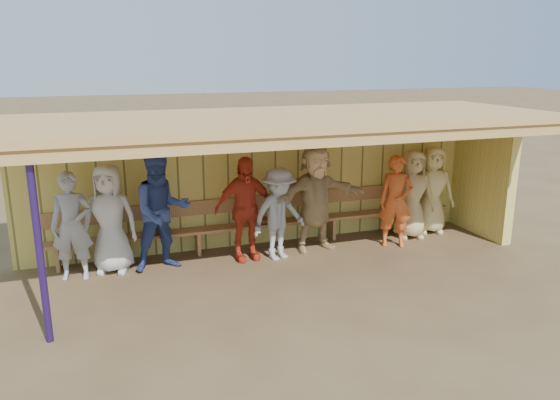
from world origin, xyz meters
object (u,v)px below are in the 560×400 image
at_px(player_b, 110,219).
at_px(player_extra, 412,194).
at_px(player_a, 72,226).
at_px(bench, 266,217).
at_px(player_e, 279,214).
at_px(player_d, 245,209).
at_px(player_g, 396,201).
at_px(player_c, 162,211).
at_px(player_f, 316,198).
at_px(player_h, 432,190).

height_order(player_b, player_extra, player_b).
xyz_separation_m(player_a, bench, (3.31, 0.52, -0.33)).
bearing_deg(player_e, player_b, 155.03).
bearing_deg(player_b, player_extra, 16.99).
bearing_deg(player_e, player_d, 144.66).
relative_size(player_extra, bench, 0.22).
relative_size(player_b, player_d, 0.99).
bearing_deg(player_extra, player_g, -135.66).
distance_m(player_c, player_f, 2.70).
relative_size(player_c, bench, 0.26).
relative_size(player_e, bench, 0.21).
xyz_separation_m(player_d, player_e, (0.55, -0.17, -0.10)).
xyz_separation_m(player_c, player_extra, (4.71, 0.08, -0.12)).
xyz_separation_m(player_c, player_d, (1.37, -0.02, -0.08)).
xyz_separation_m(player_b, bench, (2.75, 0.40, -0.36)).
height_order(player_b, player_d, player_d).
height_order(player_b, player_e, player_b).
height_order(player_d, player_g, player_d).
relative_size(player_a, player_c, 0.87).
xyz_separation_m(player_b, player_g, (4.96, -0.40, -0.04)).
height_order(player_e, player_h, player_h).
bearing_deg(player_c, player_extra, -6.75).
relative_size(player_a, player_g, 1.01).
distance_m(player_a, bench, 3.37).
distance_m(player_g, player_extra, 0.64).
relative_size(player_b, player_c, 0.91).
relative_size(player_c, player_f, 1.01).
bearing_deg(player_c, player_g, -11.18).
relative_size(player_d, player_f, 0.93).
height_order(player_g, player_h, player_h).
height_order(player_e, player_extra, player_extra).
relative_size(player_c, player_d, 1.09).
relative_size(player_b, bench, 0.23).
height_order(player_d, bench, player_d).
bearing_deg(player_c, player_e, -13.42).
bearing_deg(player_c, player_f, -6.59).
relative_size(player_h, player_extra, 1.01).
bearing_deg(player_extra, player_b, -167.45).
bearing_deg(player_e, player_a, 158.19).
relative_size(player_g, bench, 0.22).
height_order(player_f, player_g, player_f).
distance_m(player_e, player_extra, 2.79).
bearing_deg(player_extra, player_h, 28.77).
relative_size(player_b, player_e, 1.11).
bearing_deg(player_f, player_extra, -4.07).
relative_size(player_e, player_g, 0.95).
bearing_deg(bench, player_c, -164.00).
height_order(player_a, player_e, player_a).
xyz_separation_m(player_d, player_g, (2.78, -0.23, -0.05)).
xyz_separation_m(player_a, player_d, (2.74, -0.06, 0.04)).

